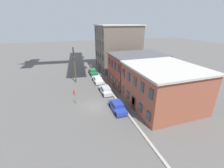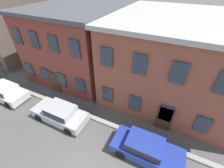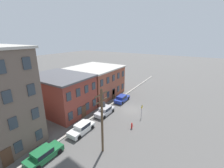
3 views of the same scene
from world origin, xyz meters
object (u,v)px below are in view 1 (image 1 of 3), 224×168
(car_blue, at_px, (117,106))
(utility_pole, at_px, (74,63))
(car_white, at_px, (98,79))
(fire_hydrant, at_px, (74,92))
(caution_sign, at_px, (75,96))
(car_silver, at_px, (106,90))
(car_green, at_px, (93,72))

(car_blue, height_order, utility_pole, utility_pole)
(car_white, bearing_deg, fire_hydrant, -51.01)
(caution_sign, bearing_deg, fire_hydrant, 179.68)
(fire_hydrant, bearing_deg, car_silver, 76.03)
(utility_pole, bearing_deg, car_silver, 32.68)
(fire_hydrant, bearing_deg, caution_sign, -0.32)
(car_green, height_order, utility_pole, utility_pole)
(car_white, distance_m, car_silver, 6.41)
(utility_pole, distance_m, fire_hydrant, 7.75)
(utility_pole, relative_size, fire_hydrant, 8.68)
(car_white, relative_size, utility_pole, 0.53)
(car_blue, relative_size, caution_sign, 1.80)
(car_blue, distance_m, caution_sign, 7.60)
(car_silver, relative_size, car_blue, 1.00)
(caution_sign, bearing_deg, car_white, 146.02)
(car_green, distance_m, car_blue, 19.57)
(utility_pole, bearing_deg, car_blue, 19.25)
(car_white, height_order, utility_pole, utility_pole)
(car_blue, distance_m, utility_pole, 16.13)
(car_white, relative_size, caution_sign, 1.80)
(car_green, xyz_separation_m, car_white, (6.35, -0.14, 0.00))
(car_blue, relative_size, utility_pole, 0.53)
(car_silver, relative_size, caution_sign, 1.80)
(car_green, distance_m, utility_pole, 8.04)
(car_blue, distance_m, fire_hydrant, 10.41)
(car_white, relative_size, fire_hydrant, 4.58)
(car_green, xyz_separation_m, utility_pole, (4.80, -5.10, 3.94))
(car_green, distance_m, caution_sign, 16.54)
(car_silver, xyz_separation_m, fire_hydrant, (-1.53, -6.16, -0.27))
(car_silver, xyz_separation_m, car_blue, (6.81, 0.05, 0.00))
(caution_sign, bearing_deg, car_green, 158.01)
(car_green, relative_size, fire_hydrant, 4.58)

